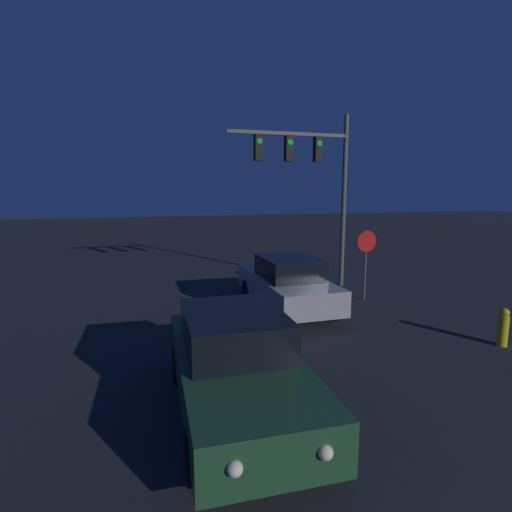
{
  "coord_description": "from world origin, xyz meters",
  "views": [
    {
      "loc": [
        -2.97,
        0.64,
        3.69
      ],
      "look_at": [
        0.0,
        10.54,
        2.0
      ],
      "focal_mm": 28.0,
      "sensor_mm": 36.0,
      "label": 1
    }
  ],
  "objects_px": {
    "stop_sign": "(366,252)",
    "fire_hydrant": "(503,327)",
    "car_far": "(287,283)",
    "traffic_signal_mast": "(313,171)",
    "car_near": "(236,364)"
  },
  "relations": [
    {
      "from": "stop_sign",
      "to": "fire_hydrant",
      "type": "xyz_separation_m",
      "value": [
        0.93,
        -4.61,
        -1.2
      ]
    },
    {
      "from": "car_far",
      "to": "fire_hydrant",
      "type": "bearing_deg",
      "value": -47.31
    },
    {
      "from": "traffic_signal_mast",
      "to": "car_far",
      "type": "bearing_deg",
      "value": -128.24
    },
    {
      "from": "car_near",
      "to": "fire_hydrant",
      "type": "distance_m",
      "value": 6.9
    },
    {
      "from": "traffic_signal_mast",
      "to": "stop_sign",
      "type": "relative_size",
      "value": 2.73
    },
    {
      "from": "fire_hydrant",
      "to": "car_near",
      "type": "bearing_deg",
      "value": -171.82
    },
    {
      "from": "stop_sign",
      "to": "fire_hydrant",
      "type": "height_order",
      "value": "stop_sign"
    },
    {
      "from": "car_near",
      "to": "car_far",
      "type": "distance_m",
      "value": 5.99
    },
    {
      "from": "car_near",
      "to": "fire_hydrant",
      "type": "bearing_deg",
      "value": -169.86
    },
    {
      "from": "car_far",
      "to": "traffic_signal_mast",
      "type": "distance_m",
      "value": 4.75
    },
    {
      "from": "car_near",
      "to": "fire_hydrant",
      "type": "relative_size",
      "value": 5.13
    },
    {
      "from": "car_near",
      "to": "stop_sign",
      "type": "relative_size",
      "value": 2.02
    },
    {
      "from": "car_near",
      "to": "fire_hydrant",
      "type": "xyz_separation_m",
      "value": [
        6.82,
        0.98,
        -0.39
      ]
    },
    {
      "from": "car_near",
      "to": "car_far",
      "type": "xyz_separation_m",
      "value": [
        2.92,
        5.23,
        0.0
      ]
    },
    {
      "from": "traffic_signal_mast",
      "to": "fire_hydrant",
      "type": "relative_size",
      "value": 6.97
    }
  ]
}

